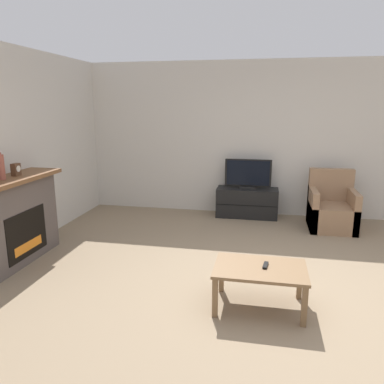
% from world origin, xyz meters
% --- Properties ---
extents(ground_plane, '(24.00, 24.00, 0.00)m').
position_xyz_m(ground_plane, '(0.00, 0.00, 0.00)').
color(ground_plane, '#89755B').
extents(wall_back, '(12.00, 0.06, 2.70)m').
position_xyz_m(wall_back, '(0.00, 3.00, 1.35)').
color(wall_back, beige).
rests_on(wall_back, ground).
extents(fireplace, '(0.50, 1.50, 1.09)m').
position_xyz_m(fireplace, '(-3.12, 0.13, 0.55)').
color(fireplace, '#564C47').
rests_on(fireplace, ground).
extents(mantel_vase_centre_left, '(0.09, 0.09, 0.32)m').
position_xyz_m(mantel_vase_centre_left, '(-3.11, 0.02, 1.24)').
color(mantel_vase_centre_left, '#994C3D').
rests_on(mantel_vase_centre_left, fireplace).
extents(mantel_clock, '(0.08, 0.11, 0.15)m').
position_xyz_m(mantel_clock, '(-3.10, 0.28, 1.17)').
color(mantel_clock, brown).
rests_on(mantel_clock, fireplace).
extents(tv_stand, '(1.07, 0.42, 0.51)m').
position_xyz_m(tv_stand, '(-0.38, 2.72, 0.26)').
color(tv_stand, black).
rests_on(tv_stand, ground).
extents(tv, '(0.80, 0.18, 0.52)m').
position_xyz_m(tv, '(-0.38, 2.72, 0.75)').
color(tv, black).
rests_on(tv, tv_stand).
extents(armchair, '(0.70, 0.76, 0.93)m').
position_xyz_m(armchair, '(0.98, 2.35, 0.30)').
color(armchair, '#937051').
rests_on(armchair, ground).
extents(coffee_table, '(0.88, 0.59, 0.42)m').
position_xyz_m(coffee_table, '(-0.10, -0.36, 0.36)').
color(coffee_table, brown).
rests_on(coffee_table, ground).
extents(remote, '(0.06, 0.15, 0.02)m').
position_xyz_m(remote, '(-0.05, -0.32, 0.43)').
color(remote, black).
rests_on(remote, coffee_table).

